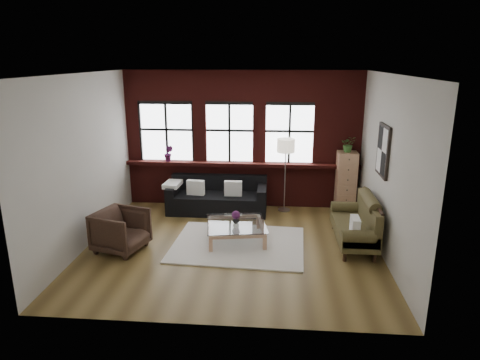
# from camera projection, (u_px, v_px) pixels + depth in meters

# --- Properties ---
(floor) EXTENTS (5.50, 5.50, 0.00)m
(floor) POSITION_uv_depth(u_px,v_px,m) (232.00, 246.00, 8.14)
(floor) COLOR brown
(floor) RESTS_ON ground
(ceiling) EXTENTS (5.50, 5.50, 0.00)m
(ceiling) POSITION_uv_depth(u_px,v_px,m) (231.00, 74.00, 7.26)
(ceiling) COLOR white
(ceiling) RESTS_ON ground
(wall_back) EXTENTS (5.50, 0.00, 5.50)m
(wall_back) POSITION_uv_depth(u_px,v_px,m) (242.00, 140.00, 10.09)
(wall_back) COLOR #BAB6AD
(wall_back) RESTS_ON ground
(wall_front) EXTENTS (5.50, 0.00, 5.50)m
(wall_front) POSITION_uv_depth(u_px,v_px,m) (211.00, 214.00, 5.30)
(wall_front) COLOR #BAB6AD
(wall_front) RESTS_ON ground
(wall_left) EXTENTS (0.00, 5.00, 5.00)m
(wall_left) POSITION_uv_depth(u_px,v_px,m) (84.00, 162.00, 7.92)
(wall_left) COLOR #BAB6AD
(wall_left) RESTS_ON ground
(wall_right) EXTENTS (0.00, 5.00, 5.00)m
(wall_right) POSITION_uv_depth(u_px,v_px,m) (388.00, 168.00, 7.48)
(wall_right) COLOR #BAB6AD
(wall_right) RESTS_ON ground
(brick_backwall) EXTENTS (5.50, 0.12, 3.20)m
(brick_backwall) POSITION_uv_depth(u_px,v_px,m) (242.00, 140.00, 10.04)
(brick_backwall) COLOR #4D1412
(brick_backwall) RESTS_ON floor
(sill_ledge) EXTENTS (5.50, 0.30, 0.08)m
(sill_ledge) POSITION_uv_depth(u_px,v_px,m) (242.00, 164.00, 10.10)
(sill_ledge) COLOR #4D1412
(sill_ledge) RESTS_ON brick_backwall
(window_left) EXTENTS (1.38, 0.10, 1.50)m
(window_left) POSITION_uv_depth(u_px,v_px,m) (167.00, 133.00, 10.15)
(window_left) COLOR black
(window_left) RESTS_ON brick_backwall
(window_mid) EXTENTS (1.38, 0.10, 1.50)m
(window_mid) POSITION_uv_depth(u_px,v_px,m) (230.00, 133.00, 10.03)
(window_mid) COLOR black
(window_mid) RESTS_ON brick_backwall
(window_right) EXTENTS (1.38, 0.10, 1.50)m
(window_right) POSITION_uv_depth(u_px,v_px,m) (289.00, 134.00, 9.92)
(window_right) COLOR black
(window_right) RESTS_ON brick_backwall
(wall_poster) EXTENTS (0.05, 0.74, 0.94)m
(wall_poster) POSITION_uv_depth(u_px,v_px,m) (383.00, 151.00, 7.70)
(wall_poster) COLOR black
(wall_poster) RESTS_ON wall_right
(shag_rug) EXTENTS (2.58, 2.09, 0.03)m
(shag_rug) POSITION_uv_depth(u_px,v_px,m) (238.00, 244.00, 8.21)
(shag_rug) COLOR silver
(shag_rug) RESTS_ON floor
(dark_sofa) EXTENTS (2.27, 0.92, 0.82)m
(dark_sofa) POSITION_uv_depth(u_px,v_px,m) (217.00, 195.00, 9.89)
(dark_sofa) COLOR black
(dark_sofa) RESTS_ON floor
(pillow_a) EXTENTS (0.41, 0.19, 0.34)m
(pillow_a) POSITION_uv_depth(u_px,v_px,m) (196.00, 187.00, 9.78)
(pillow_a) COLOR white
(pillow_a) RESTS_ON dark_sofa
(pillow_b) EXTENTS (0.40, 0.15, 0.34)m
(pillow_b) POSITION_uv_depth(u_px,v_px,m) (233.00, 188.00, 9.71)
(pillow_b) COLOR white
(pillow_b) RESTS_ON dark_sofa
(vintage_settee) EXTENTS (0.77, 1.73, 0.92)m
(vintage_settee) POSITION_uv_depth(u_px,v_px,m) (354.00, 222.00, 8.13)
(vintage_settee) COLOR #473E20
(vintage_settee) RESTS_ON floor
(pillow_settee) EXTENTS (0.15, 0.38, 0.34)m
(pillow_settee) POSITION_uv_depth(u_px,v_px,m) (355.00, 226.00, 7.59)
(pillow_settee) COLOR white
(pillow_settee) RESTS_ON vintage_settee
(armchair) EXTENTS (1.05, 1.04, 0.78)m
(armchair) POSITION_uv_depth(u_px,v_px,m) (121.00, 231.00, 7.89)
(armchair) COLOR #34231A
(armchair) RESTS_ON floor
(coffee_table) EXTENTS (1.29, 1.29, 0.38)m
(coffee_table) POSITION_uv_depth(u_px,v_px,m) (236.00, 232.00, 8.36)
(coffee_table) COLOR tan
(coffee_table) RESTS_ON shag_rug
(vase) EXTENTS (0.16, 0.16, 0.14)m
(vase) POSITION_uv_depth(u_px,v_px,m) (236.00, 220.00, 8.29)
(vase) COLOR #B2B2B2
(vase) RESTS_ON coffee_table
(flowers) EXTENTS (0.16, 0.16, 0.16)m
(flowers) POSITION_uv_depth(u_px,v_px,m) (236.00, 215.00, 8.26)
(flowers) COLOR #5B1F55
(flowers) RESTS_ON vase
(drawer_chest) EXTENTS (0.44, 0.44, 1.42)m
(drawer_chest) POSITION_uv_depth(u_px,v_px,m) (346.00, 182.00, 9.82)
(drawer_chest) COLOR tan
(drawer_chest) RESTS_ON floor
(potted_plant_top) EXTENTS (0.34, 0.30, 0.36)m
(potted_plant_top) POSITION_uv_depth(u_px,v_px,m) (349.00, 144.00, 9.57)
(potted_plant_top) COLOR #2D5923
(potted_plant_top) RESTS_ON drawer_chest
(floor_lamp) EXTENTS (0.40, 0.40, 1.85)m
(floor_lamp) POSITION_uv_depth(u_px,v_px,m) (285.00, 172.00, 9.81)
(floor_lamp) COLOR #A5A5A8
(floor_lamp) RESTS_ON floor
(sill_plant) EXTENTS (0.23, 0.19, 0.39)m
(sill_plant) POSITION_uv_depth(u_px,v_px,m) (169.00, 153.00, 10.15)
(sill_plant) COLOR #5B1F55
(sill_plant) RESTS_ON sill_ledge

